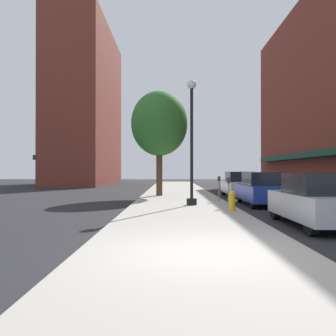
# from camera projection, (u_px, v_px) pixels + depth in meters

# --- Properties ---
(ground_plane) EXTENTS (90.00, 90.00, 0.00)m
(ground_plane) POSITION_uv_depth(u_px,v_px,m) (234.00, 195.00, 24.90)
(ground_plane) COLOR #232326
(sidewalk_slab) EXTENTS (4.80, 50.00, 0.12)m
(sidewalk_slab) POSITION_uv_depth(u_px,v_px,m) (178.00, 193.00, 25.93)
(sidewalk_slab) COLOR #A8A399
(sidewalk_slab) RESTS_ON ground
(building_far_background) EXTENTS (6.80, 18.00, 19.18)m
(building_far_background) POSITION_uv_depth(u_px,v_px,m) (87.00, 108.00, 44.09)
(building_far_background) COLOR brown
(building_far_background) RESTS_ON ground
(lamppost) EXTENTS (0.48, 0.48, 5.90)m
(lamppost) POSITION_uv_depth(u_px,v_px,m) (192.00, 139.00, 16.57)
(lamppost) COLOR black
(lamppost) RESTS_ON sidewalk_slab
(fire_hydrant) EXTENTS (0.33, 0.26, 0.79)m
(fire_hydrant) POSITION_uv_depth(u_px,v_px,m) (232.00, 201.00, 14.19)
(fire_hydrant) COLOR gold
(fire_hydrant) RESTS_ON sidewalk_slab
(parking_meter_near) EXTENTS (0.14, 0.09, 1.31)m
(parking_meter_near) POSITION_uv_depth(u_px,v_px,m) (219.00, 185.00, 18.60)
(parking_meter_near) COLOR slate
(parking_meter_near) RESTS_ON sidewalk_slab
(parking_meter_far) EXTENTS (0.14, 0.09, 1.31)m
(parking_meter_far) POSITION_uv_depth(u_px,v_px,m) (229.00, 188.00, 15.50)
(parking_meter_far) COLOR slate
(parking_meter_far) RESTS_ON sidewalk_slab
(tree_near) EXTENTS (3.66, 3.66, 6.77)m
(tree_near) POSITION_uv_depth(u_px,v_px,m) (159.00, 124.00, 22.84)
(tree_near) COLOR #4C3823
(tree_near) RESTS_ON sidewalk_slab
(car_silver) EXTENTS (1.80, 4.30, 1.66)m
(car_silver) POSITION_uv_depth(u_px,v_px,m) (316.00, 201.00, 10.86)
(car_silver) COLOR black
(car_silver) RESTS_ON ground
(car_blue) EXTENTS (1.80, 4.30, 1.66)m
(car_blue) POSITION_uv_depth(u_px,v_px,m) (261.00, 189.00, 17.46)
(car_blue) COLOR black
(car_blue) RESTS_ON ground
(car_white) EXTENTS (1.80, 4.30, 1.66)m
(car_white) POSITION_uv_depth(u_px,v_px,m) (239.00, 185.00, 23.19)
(car_white) COLOR black
(car_white) RESTS_ON ground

